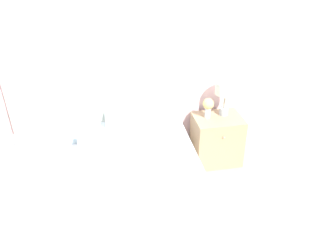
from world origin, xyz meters
TOP-DOWN VIEW (x-y plane):
  - ground_plane at (0.00, 0.00)m, footprint 12.00×12.00m
  - wall_back at (0.00, 0.07)m, footprint 8.00×0.06m
  - bed at (0.00, -0.95)m, footprint 1.75×2.07m
  - nightstand at (1.24, -0.22)m, footprint 0.52×0.42m
  - table_lamp at (1.32, -0.16)m, footprint 0.22×0.22m
  - flower_vase at (1.13, -0.19)m, footprint 0.12×0.12m

SIDE VIEW (x-z plane):
  - ground_plane at x=0.00m, z-range 0.00..0.00m
  - nightstand at x=1.24m, z-range 0.00..0.55m
  - bed at x=0.00m, z-range -0.33..0.92m
  - flower_vase at x=1.13m, z-range 0.58..0.80m
  - table_lamp at x=1.32m, z-range 0.64..1.02m
  - wall_back at x=0.00m, z-range 0.00..2.60m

